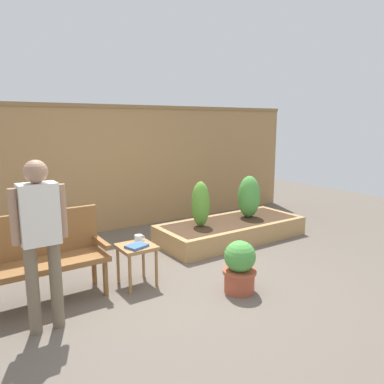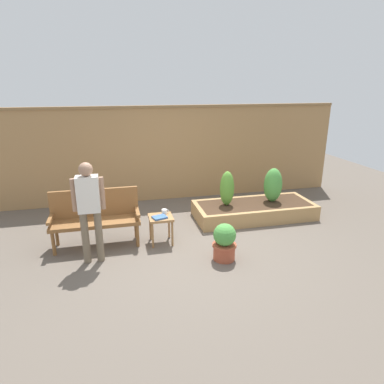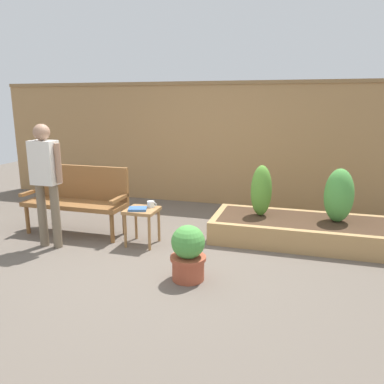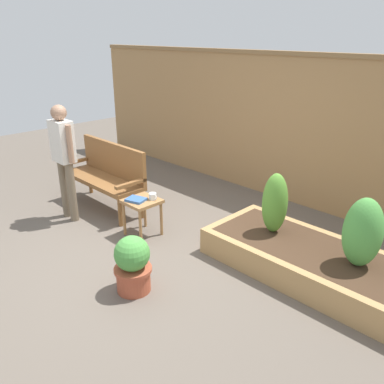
{
  "view_description": "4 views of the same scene",
  "coord_description": "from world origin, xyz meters",
  "px_view_note": "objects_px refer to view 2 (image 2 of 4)",
  "views": [
    {
      "loc": [
        -2.15,
        -3.43,
        1.88
      ],
      "look_at": [
        0.62,
        0.67,
        0.93
      ],
      "focal_mm": 34.69,
      "sensor_mm": 36.0,
      "label": 1
    },
    {
      "loc": [
        -1.11,
        -4.95,
        2.62
      ],
      "look_at": [
        0.17,
        0.41,
        0.83
      ],
      "focal_mm": 31.45,
      "sensor_mm": 36.0,
      "label": 2
    },
    {
      "loc": [
        1.54,
        -4.06,
        1.82
      ],
      "look_at": [
        0.09,
        0.89,
        0.6
      ],
      "focal_mm": 35.89,
      "sensor_mm": 36.0,
      "label": 3
    },
    {
      "loc": [
        3.27,
        -2.48,
        2.41
      ],
      "look_at": [
        0.05,
        0.71,
        0.59
      ],
      "focal_mm": 37.59,
      "sensor_mm": 36.0,
      "label": 4
    }
  ],
  "objects_px": {
    "garden_bench": "(95,214)",
    "potted_boxwood": "(224,242)",
    "cup_on_table": "(165,212)",
    "shrub_far_corner": "(273,185)",
    "shrub_near_bench": "(227,188)",
    "person_by_bench": "(89,204)",
    "book_on_table": "(160,217)",
    "side_table": "(161,221)"
  },
  "relations": [
    {
      "from": "cup_on_table",
      "to": "potted_boxwood",
      "type": "relative_size",
      "value": 0.22
    },
    {
      "from": "garden_bench",
      "to": "person_by_bench",
      "type": "relative_size",
      "value": 0.92
    },
    {
      "from": "garden_bench",
      "to": "potted_boxwood",
      "type": "bearing_deg",
      "value": -27.89
    },
    {
      "from": "side_table",
      "to": "potted_boxwood",
      "type": "xyz_separation_m",
      "value": [
        0.86,
        -0.8,
        -0.1
      ]
    },
    {
      "from": "shrub_far_corner",
      "to": "cup_on_table",
      "type": "bearing_deg",
      "value": -164.76
    },
    {
      "from": "garden_bench",
      "to": "cup_on_table",
      "type": "bearing_deg",
      "value": -5.47
    },
    {
      "from": "person_by_bench",
      "to": "shrub_near_bench",
      "type": "bearing_deg",
      "value": 24.35
    },
    {
      "from": "garden_bench",
      "to": "shrub_far_corner",
      "type": "relative_size",
      "value": 2.06
    },
    {
      "from": "side_table",
      "to": "shrub_far_corner",
      "type": "bearing_deg",
      "value": 17.11
    },
    {
      "from": "side_table",
      "to": "cup_on_table",
      "type": "height_order",
      "value": "cup_on_table"
    },
    {
      "from": "shrub_far_corner",
      "to": "shrub_near_bench",
      "type": "bearing_deg",
      "value": 180.0
    },
    {
      "from": "side_table",
      "to": "potted_boxwood",
      "type": "height_order",
      "value": "potted_boxwood"
    },
    {
      "from": "cup_on_table",
      "to": "book_on_table",
      "type": "height_order",
      "value": "cup_on_table"
    },
    {
      "from": "potted_boxwood",
      "to": "person_by_bench",
      "type": "relative_size",
      "value": 0.38
    },
    {
      "from": "side_table",
      "to": "potted_boxwood",
      "type": "relative_size",
      "value": 0.81
    },
    {
      "from": "side_table",
      "to": "book_on_table",
      "type": "bearing_deg",
      "value": -112.6
    },
    {
      "from": "garden_bench",
      "to": "shrub_near_bench",
      "type": "xyz_separation_m",
      "value": [
        2.49,
        0.52,
        0.1
      ]
    },
    {
      "from": "garden_bench",
      "to": "potted_boxwood",
      "type": "height_order",
      "value": "garden_bench"
    },
    {
      "from": "person_by_bench",
      "to": "cup_on_table",
      "type": "bearing_deg",
      "value": 23.29
    },
    {
      "from": "garden_bench",
      "to": "potted_boxwood",
      "type": "distance_m",
      "value": 2.2
    },
    {
      "from": "book_on_table",
      "to": "garden_bench",
      "type": "bearing_deg",
      "value": 146.84
    },
    {
      "from": "shrub_near_bench",
      "to": "cup_on_table",
      "type": "bearing_deg",
      "value": -154.74
    },
    {
      "from": "side_table",
      "to": "cup_on_table",
      "type": "xyz_separation_m",
      "value": [
        0.08,
        0.11,
        0.12
      ]
    },
    {
      "from": "garden_bench",
      "to": "person_by_bench",
      "type": "distance_m",
      "value": 0.73
    },
    {
      "from": "potted_boxwood",
      "to": "shrub_near_bench",
      "type": "bearing_deg",
      "value": 69.98
    },
    {
      "from": "potted_boxwood",
      "to": "shrub_far_corner",
      "type": "distance_m",
      "value": 2.22
    },
    {
      "from": "shrub_far_corner",
      "to": "book_on_table",
      "type": "bearing_deg",
      "value": -161.64
    },
    {
      "from": "cup_on_table",
      "to": "potted_boxwood",
      "type": "bearing_deg",
      "value": -49.39
    },
    {
      "from": "book_on_table",
      "to": "potted_boxwood",
      "type": "xyz_separation_m",
      "value": [
        0.89,
        -0.74,
        -0.2
      ]
    },
    {
      "from": "side_table",
      "to": "person_by_bench",
      "type": "height_order",
      "value": "person_by_bench"
    },
    {
      "from": "potted_boxwood",
      "to": "person_by_bench",
      "type": "bearing_deg",
      "value": 168.42
    },
    {
      "from": "shrub_far_corner",
      "to": "person_by_bench",
      "type": "bearing_deg",
      "value": -161.96
    },
    {
      "from": "shrub_near_bench",
      "to": "side_table",
      "type": "bearing_deg",
      "value": -152.52
    },
    {
      "from": "side_table",
      "to": "potted_boxwood",
      "type": "bearing_deg",
      "value": -42.9
    },
    {
      "from": "cup_on_table",
      "to": "garden_bench",
      "type": "bearing_deg",
      "value": 174.53
    },
    {
      "from": "cup_on_table",
      "to": "shrub_far_corner",
      "type": "height_order",
      "value": "shrub_far_corner"
    },
    {
      "from": "cup_on_table",
      "to": "potted_boxwood",
      "type": "xyz_separation_m",
      "value": [
        0.78,
        -0.91,
        -0.22
      ]
    },
    {
      "from": "shrub_far_corner",
      "to": "person_by_bench",
      "type": "distance_m",
      "value": 3.71
    },
    {
      "from": "garden_bench",
      "to": "shrub_near_bench",
      "type": "height_order",
      "value": "shrub_near_bench"
    },
    {
      "from": "garden_bench",
      "to": "book_on_table",
      "type": "height_order",
      "value": "garden_bench"
    },
    {
      "from": "garden_bench",
      "to": "book_on_table",
      "type": "xyz_separation_m",
      "value": [
        1.04,
        -0.29,
        -0.05
      ]
    },
    {
      "from": "shrub_near_bench",
      "to": "shrub_far_corner",
      "type": "bearing_deg",
      "value": 0.0
    }
  ]
}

